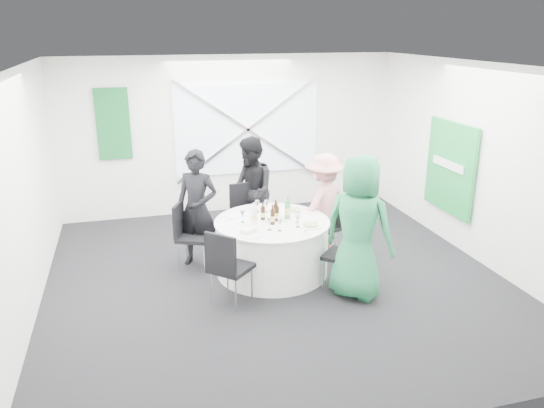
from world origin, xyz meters
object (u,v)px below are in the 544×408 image
object	(u,v)px
person_man_back_left	(197,209)
chair_front_left	(227,263)
chair_back	(246,210)
banquet_table	(272,247)
clear_water_bottle	(254,216)
chair_back_right	(327,222)
person_woman_pink	(323,205)
green_water_bottle	(288,209)
chair_front_right	(349,250)
chair_back_left	(187,231)
person_man_back	(251,191)
person_woman_green	(359,228)

from	to	relation	value
person_man_back_left	chair_front_left	bearing A→B (deg)	-52.47
chair_back	banquet_table	bearing A→B (deg)	-90.00
chair_back	clear_water_bottle	world-z (taller)	clear_water_bottle
banquet_table	chair_back_right	xyz separation A→B (m)	(0.94, 0.39, 0.14)
person_woman_pink	green_water_bottle	distance (m)	0.79
clear_water_bottle	person_man_back_left	bearing A→B (deg)	138.09
chair_back	clear_water_bottle	distance (m)	1.13
chair_back	chair_front_right	size ratio (longest dim) A/B	1.03
person_man_back_left	clear_water_bottle	world-z (taller)	person_man_back_left
chair_back	green_water_bottle	xyz separation A→B (m)	(0.37, -0.99, 0.31)
banquet_table	green_water_bottle	bearing A→B (deg)	10.75
chair_back_left	chair_front_left	bearing A→B (deg)	-142.41
chair_back_right	chair_front_left	distance (m)	2.07
chair_back_left	chair_back_right	bearing A→B (deg)	-69.14
chair_back	chair_front_right	xyz separation A→B (m)	(0.94, -1.79, -0.02)
clear_water_bottle	chair_front_right	bearing A→B (deg)	-33.84
person_man_back	clear_water_bottle	size ratio (longest dim) A/B	5.72
chair_back_right	chair_front_left	size ratio (longest dim) A/B	0.90
chair_back_left	clear_water_bottle	world-z (taller)	clear_water_bottle
chair_back_right	person_woman_pink	xyz separation A→B (m)	(-0.04, 0.06, 0.25)
chair_back_right	chair_front_right	world-z (taller)	chair_front_right
clear_water_bottle	person_woman_pink	bearing A→B (deg)	23.05
chair_front_right	person_woman_green	distance (m)	0.39
person_man_back	person_woman_pink	distance (m)	1.17
chair_back_right	chair_front_right	distance (m)	1.16
chair_back_left	person_woman_green	world-z (taller)	person_woman_green
chair_front_left	chair_back_right	bearing A→B (deg)	-101.00
banquet_table	person_woman_green	xyz separation A→B (m)	(0.85, -0.91, 0.53)
person_man_back	person_woman_green	distance (m)	2.23
person_man_back	person_woman_green	size ratio (longest dim) A/B	0.92
chair_back_left	chair_front_right	bearing A→B (deg)	-99.87
clear_water_bottle	chair_back_left	bearing A→B (deg)	148.09
banquet_table	chair_front_left	bearing A→B (deg)	-134.95
chair_back_left	green_water_bottle	size ratio (longest dim) A/B	2.92
banquet_table	chair_front_left	xyz separation A→B (m)	(-0.77, -0.77, 0.20)
clear_water_bottle	green_water_bottle	bearing A→B (deg)	11.17
person_man_back	person_woman_green	bearing A→B (deg)	21.81
person_woman_pink	clear_water_bottle	distance (m)	1.27
chair_front_right	chair_front_left	world-z (taller)	chair_front_left
banquet_table	chair_front_right	world-z (taller)	chair_front_right
chair_back	person_man_back	distance (m)	0.31
chair_back_left	green_water_bottle	world-z (taller)	green_water_bottle
green_water_bottle	chair_back_left	bearing A→B (deg)	162.29
person_woman_green	clear_water_bottle	xyz separation A→B (m)	(-1.11, 0.86, -0.04)
chair_back_left	person_woman_pink	size ratio (longest dim) A/B	0.62
chair_back	chair_back_right	size ratio (longest dim) A/B	1.11
chair_front_left	clear_water_bottle	bearing A→B (deg)	-80.54
banquet_table	person_man_back_left	distance (m)	1.17
chair_back_right	chair_front_right	xyz separation A→B (m)	(-0.14, -1.15, 0.04)
chair_back_left	person_woman_green	bearing A→B (deg)	-102.25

